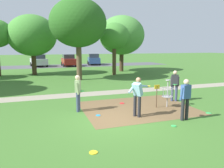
% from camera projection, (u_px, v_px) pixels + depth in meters
% --- Properties ---
extents(ground_plane, '(160.00, 160.00, 0.00)m').
position_uv_depth(ground_plane, '(116.00, 121.00, 8.79)').
color(ground_plane, '#3D6B28').
extents(dirt_tee_pad, '(5.36, 4.22, 0.01)m').
position_uv_depth(dirt_tee_pad, '(137.00, 108.00, 10.63)').
color(dirt_tee_pad, brown).
rests_on(dirt_tee_pad, ground).
extents(disc_golf_basket, '(0.98, 0.58, 1.39)m').
position_uv_depth(disc_golf_basket, '(166.00, 92.00, 10.64)').
color(disc_golf_basket, '#9E9EA3').
rests_on(disc_golf_basket, ground).
extents(player_foreground_watching, '(0.48, 0.41, 1.71)m').
position_uv_depth(player_foreground_watching, '(185.00, 97.00, 8.71)').
color(player_foreground_watching, '#232328').
rests_on(player_foreground_watching, ground).
extents(player_throwing, '(0.45, 0.50, 1.71)m').
position_uv_depth(player_throwing, '(78.00, 91.00, 9.92)').
color(player_throwing, '#384260').
rests_on(player_throwing, ground).
extents(player_waiting_left, '(0.49, 0.45, 1.71)m').
position_uv_depth(player_waiting_left, '(175.00, 84.00, 11.80)').
color(player_waiting_left, '#384260').
rests_on(player_waiting_left, ground).
extents(player_waiting_right, '(1.15, 0.53, 1.71)m').
position_uv_depth(player_waiting_right, '(138.00, 94.00, 9.14)').
color(player_waiting_right, '#232328').
rests_on(player_waiting_right, ground).
extents(frisbee_near_basket, '(0.25, 0.25, 0.02)m').
position_uv_depth(frisbee_near_basket, '(93.00, 152.00, 6.13)').
color(frisbee_near_basket, gold).
rests_on(frisbee_near_basket, ground).
extents(frisbee_by_tee, '(0.26, 0.26, 0.02)m').
position_uv_depth(frisbee_by_tee, '(122.00, 103.00, 11.45)').
color(frisbee_by_tee, red).
rests_on(frisbee_by_tee, ground).
extents(frisbee_mid_grass, '(0.25, 0.25, 0.02)m').
position_uv_depth(frisbee_mid_grass, '(209.00, 113.00, 9.75)').
color(frisbee_mid_grass, green).
rests_on(frisbee_mid_grass, ground).
extents(frisbee_far_left, '(0.21, 0.21, 0.02)m').
position_uv_depth(frisbee_far_left, '(98.00, 115.00, 9.43)').
color(frisbee_far_left, '#1E93DB').
rests_on(frisbee_far_left, ground).
extents(frisbee_far_right, '(0.21, 0.21, 0.02)m').
position_uv_depth(frisbee_far_right, '(174.00, 126.00, 8.17)').
color(frisbee_far_right, green).
rests_on(frisbee_far_right, ground).
extents(tree_near_left, '(5.05, 5.05, 6.31)m').
position_uv_depth(tree_near_left, '(32.00, 36.00, 22.54)').
color(tree_near_left, '#422D1E').
rests_on(tree_near_left, ground).
extents(tree_mid_center, '(3.21, 3.21, 5.48)m').
position_uv_depth(tree_mid_center, '(114.00, 36.00, 22.57)').
color(tree_mid_center, '#4C3823').
rests_on(tree_mid_center, ground).
extents(tree_far_center, '(5.00, 5.00, 7.18)m').
position_uv_depth(tree_far_center, '(78.00, 23.00, 18.74)').
color(tree_far_center, brown).
rests_on(tree_far_center, ground).
extents(tree_far_right, '(5.47, 5.47, 6.68)m').
position_uv_depth(tree_far_right, '(122.00, 35.00, 25.82)').
color(tree_far_right, '#422D1E').
rests_on(tree_far_right, ground).
extents(parking_lot_strip, '(36.00, 6.00, 0.01)m').
position_uv_depth(parking_lot_strip, '(58.00, 66.00, 33.66)').
color(parking_lot_strip, '#4C4C51').
rests_on(parking_lot_strip, ground).
extents(parked_car_leftmost, '(2.65, 4.49, 1.84)m').
position_uv_depth(parked_car_leftmost, '(39.00, 60.00, 32.77)').
color(parked_car_leftmost, '#B2B7BC').
rests_on(parked_car_leftmost, ground).
extents(parked_car_center_left, '(2.01, 4.22, 1.84)m').
position_uv_depth(parked_car_center_left, '(69.00, 60.00, 33.31)').
color(parked_car_center_left, maroon).
rests_on(parked_car_center_left, ground).
extents(parked_car_center_right, '(2.45, 4.43, 1.84)m').
position_uv_depth(parked_car_center_right, '(94.00, 59.00, 36.07)').
color(parked_car_center_right, '#2D4784').
rests_on(parked_car_center_right, ground).
extents(gravel_path, '(40.00, 1.30, 0.00)m').
position_uv_depth(gravel_path, '(88.00, 94.00, 13.73)').
color(gravel_path, gray).
rests_on(gravel_path, ground).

